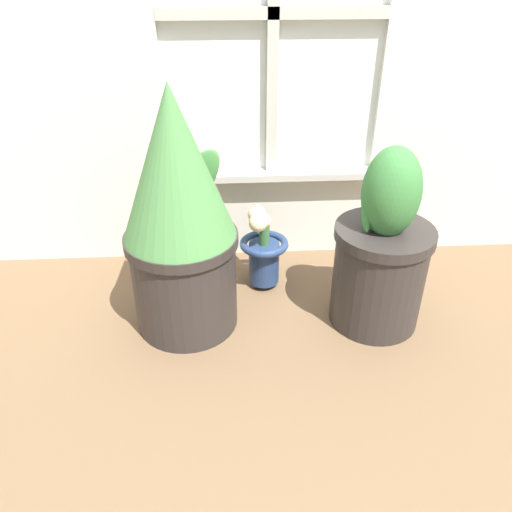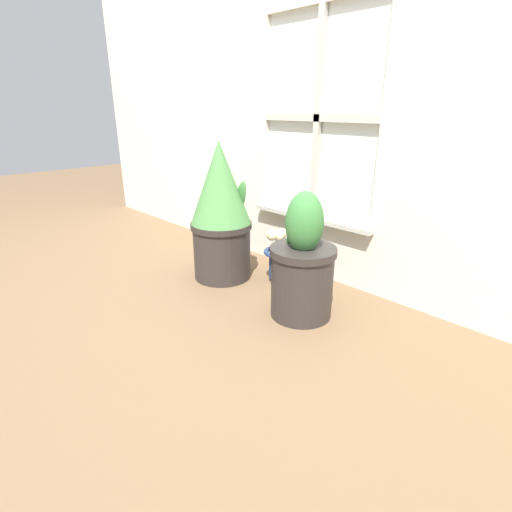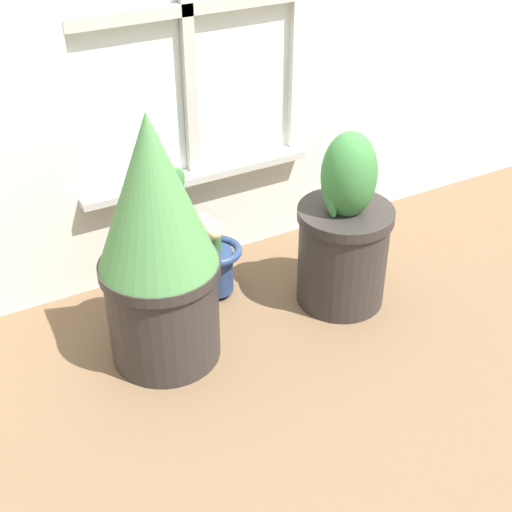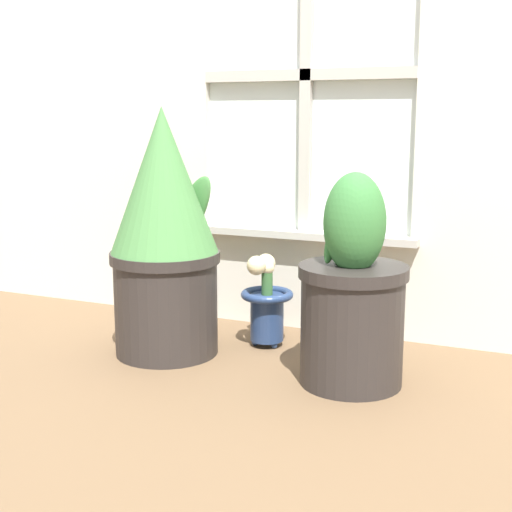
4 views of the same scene
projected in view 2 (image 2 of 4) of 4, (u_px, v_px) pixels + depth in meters
ground_plane at (221, 309)px, 1.86m from camera, size 10.00×10.00×0.00m
wall_with_window at (325, 19)px, 1.85m from camera, size 4.40×0.10×2.50m
potted_plant_left at (221, 212)px, 2.09m from camera, size 0.32×0.32×0.73m
potted_plant_right at (302, 267)px, 1.73m from camera, size 0.29×0.29×0.56m
flower_vase at (278, 256)px, 2.12m from camera, size 0.16×0.16×0.29m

